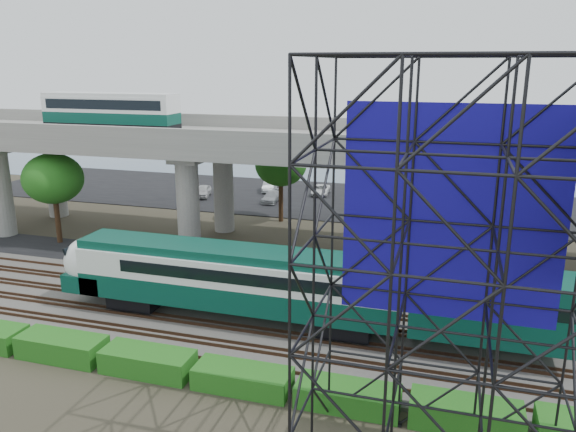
% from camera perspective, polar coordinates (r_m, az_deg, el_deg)
% --- Properties ---
extents(ground, '(140.00, 140.00, 0.00)m').
position_cam_1_polar(ground, '(31.49, -3.45, -12.78)').
color(ground, '#474233').
rests_on(ground, ground).
extents(ballast_bed, '(90.00, 12.00, 0.20)m').
position_cam_1_polar(ballast_bed, '(33.12, -2.24, -11.08)').
color(ballast_bed, slate).
rests_on(ballast_bed, ground).
extents(service_road, '(90.00, 5.00, 0.08)m').
position_cam_1_polar(service_road, '(40.59, 1.67, -6.07)').
color(service_road, black).
rests_on(service_road, ground).
extents(parking_lot, '(90.00, 18.00, 0.08)m').
position_cam_1_polar(parking_lot, '(62.59, 7.29, 1.46)').
color(parking_lot, black).
rests_on(parking_lot, ground).
extents(harbor_water, '(140.00, 40.00, 0.03)m').
position_cam_1_polar(harbor_water, '(83.93, 9.83, 4.85)').
color(harbor_water, '#485D76').
rests_on(harbor_water, ground).
extents(rail_tracks, '(90.00, 9.52, 0.16)m').
position_cam_1_polar(rail_tracks, '(33.04, -2.25, -10.80)').
color(rail_tracks, '#472D1E').
rests_on(rail_tracks, ballast_bed).
extents(commuter_train, '(29.30, 3.06, 4.30)m').
position_cam_1_polar(commuter_train, '(31.92, -1.92, -6.65)').
color(commuter_train, black).
rests_on(commuter_train, rail_tracks).
extents(overpass, '(80.00, 12.00, 12.40)m').
position_cam_1_polar(overpass, '(43.99, 1.90, 6.63)').
color(overpass, '#9E9B93').
rests_on(overpass, ground).
extents(scaffold_tower, '(9.36, 6.36, 15.00)m').
position_cam_1_polar(scaffold_tower, '(19.48, 15.73, -7.34)').
color(scaffold_tower, black).
rests_on(scaffold_tower, ground).
extents(hedge_strip, '(34.60, 1.80, 1.20)m').
position_cam_1_polar(hedge_strip, '(27.41, -4.62, -16.05)').
color(hedge_strip, '#166118').
rests_on(hedge_strip, ground).
extents(trees, '(40.94, 16.94, 7.69)m').
position_cam_1_polar(trees, '(45.55, -2.10, 3.55)').
color(trees, '#382314').
rests_on(trees, ground).
extents(suv, '(6.11, 3.89, 1.57)m').
position_cam_1_polar(suv, '(41.34, -2.07, -4.45)').
color(suv, black).
rests_on(suv, service_road).
extents(parked_cars, '(38.85, 9.65, 1.30)m').
position_cam_1_polar(parked_cars, '(61.95, 8.43, 1.90)').
color(parked_cars, '#BDBDBD').
rests_on(parked_cars, parking_lot).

